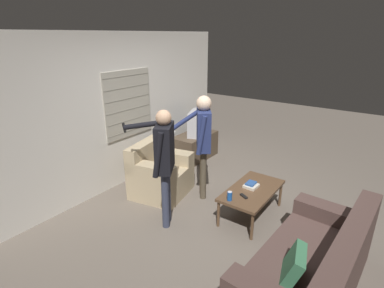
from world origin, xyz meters
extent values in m
plane|color=#665B51|center=(0.00, 0.00, 0.00)|extent=(16.00, 16.00, 0.00)
cube|color=silver|center=(0.00, 2.03, 1.27)|extent=(5.20, 0.06, 2.55)
cube|color=#A8A393|center=(0.12, 1.99, 1.39)|extent=(1.02, 0.02, 1.13)
cube|color=gray|center=(0.12, 1.98, 0.91)|extent=(1.00, 0.00, 0.01)
cube|color=gray|center=(0.12, 1.98, 1.10)|extent=(1.00, 0.00, 0.01)
cube|color=gray|center=(0.12, 1.98, 1.29)|extent=(1.00, 0.00, 0.01)
cube|color=gray|center=(0.12, 1.98, 1.48)|extent=(1.00, 0.00, 0.01)
cube|color=gray|center=(0.12, 1.98, 1.67)|extent=(1.00, 0.00, 0.01)
cube|color=gray|center=(0.12, 1.98, 1.86)|extent=(1.00, 0.00, 0.01)
cube|color=#4C3833|center=(-0.69, -1.34, 0.20)|extent=(1.90, 0.98, 0.41)
cube|color=#4C3833|center=(-0.71, -1.68, 0.64)|extent=(1.86, 0.31, 0.46)
cube|color=#4C3833|center=(0.12, -1.39, 0.50)|extent=(0.29, 0.88, 0.18)
cube|color=#38704C|center=(-1.01, -1.28, 0.51)|extent=(0.40, 0.30, 0.37)
cube|color=tan|center=(-0.01, 1.18, 0.22)|extent=(1.01, 0.96, 0.45)
cube|color=tan|center=(-0.07, 1.47, 0.65)|extent=(0.89, 0.37, 0.41)
cube|color=tan|center=(0.30, 1.24, 0.55)|extent=(0.40, 0.83, 0.20)
cube|color=tan|center=(-0.32, 1.12, 0.55)|extent=(0.40, 0.83, 0.20)
cube|color=brown|center=(0.25, -0.31, 0.41)|extent=(1.08, 0.58, 0.04)
cylinder|color=brown|center=(-0.26, -0.06, 0.20)|extent=(0.04, 0.04, 0.39)
cylinder|color=brown|center=(0.75, -0.06, 0.20)|extent=(0.04, 0.04, 0.39)
cylinder|color=brown|center=(-0.26, -0.56, 0.20)|extent=(0.04, 0.04, 0.39)
cylinder|color=brown|center=(0.75, -0.56, 0.20)|extent=(0.04, 0.04, 0.39)
cube|color=#4C3D2D|center=(1.55, 1.60, 0.27)|extent=(1.00, 0.54, 0.53)
cube|color=#B2B2B7|center=(1.55, 1.60, 0.78)|extent=(0.63, 0.42, 0.50)
cube|color=navy|center=(1.51, 1.70, 0.78)|extent=(0.48, 0.21, 0.41)
cylinder|color=#33384C|center=(-0.68, 0.52, 0.41)|extent=(0.10, 0.10, 0.83)
cylinder|color=#33384C|center=(-0.55, 0.60, 0.41)|extent=(0.10, 0.10, 0.83)
cube|color=black|center=(-0.62, 0.56, 1.13)|extent=(0.46, 0.39, 0.62)
sphere|color=tan|center=(-0.62, 0.56, 1.53)|extent=(0.20, 0.20, 0.20)
cylinder|color=black|center=(-0.84, 0.48, 1.12)|extent=(0.14, 0.17, 0.59)
cylinder|color=black|center=(-0.57, 0.93, 1.37)|extent=(0.37, 0.54, 0.16)
cube|color=black|center=(-0.72, 1.18, 1.32)|extent=(0.06, 0.06, 0.13)
cylinder|color=#4C4233|center=(0.25, 0.53, 0.41)|extent=(0.10, 0.10, 0.82)
cylinder|color=#4C4233|center=(0.38, 0.63, 0.41)|extent=(0.10, 0.10, 0.82)
cube|color=navy|center=(0.32, 0.58, 1.13)|extent=(0.47, 0.42, 0.62)
sphere|color=beige|center=(0.32, 0.58, 1.54)|extent=(0.23, 0.23, 0.23)
cylinder|color=navy|center=(0.10, 0.47, 1.12)|extent=(0.15, 0.17, 0.59)
cylinder|color=navy|center=(0.37, 0.92, 1.24)|extent=(0.37, 0.46, 0.39)
cube|color=white|center=(0.22, 1.11, 1.08)|extent=(0.09, 0.10, 0.12)
cube|color=beige|center=(0.30, -0.27, 0.45)|extent=(0.21, 0.19, 0.04)
cube|color=#284C89|center=(0.31, -0.25, 0.48)|extent=(0.16, 0.12, 0.03)
cylinder|color=#194C9E|center=(-0.20, -0.19, 0.49)|extent=(0.07, 0.07, 0.12)
cylinder|color=silver|center=(-0.20, -0.19, 0.55)|extent=(0.06, 0.06, 0.00)
cube|color=black|center=(-0.02, -0.31, 0.44)|extent=(0.10, 0.13, 0.02)
cylinder|color=black|center=(0.62, 1.51, 0.01)|extent=(0.20, 0.20, 0.02)
cylinder|color=black|center=(0.62, 1.51, 0.06)|extent=(0.03, 0.03, 0.08)
torus|color=black|center=(0.62, 1.51, 0.27)|extent=(0.36, 0.02, 0.36)
sphere|color=black|center=(0.62, 1.51, 0.27)|extent=(0.10, 0.10, 0.10)
camera|label=1|loc=(-3.31, -1.81, 2.50)|focal=28.00mm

